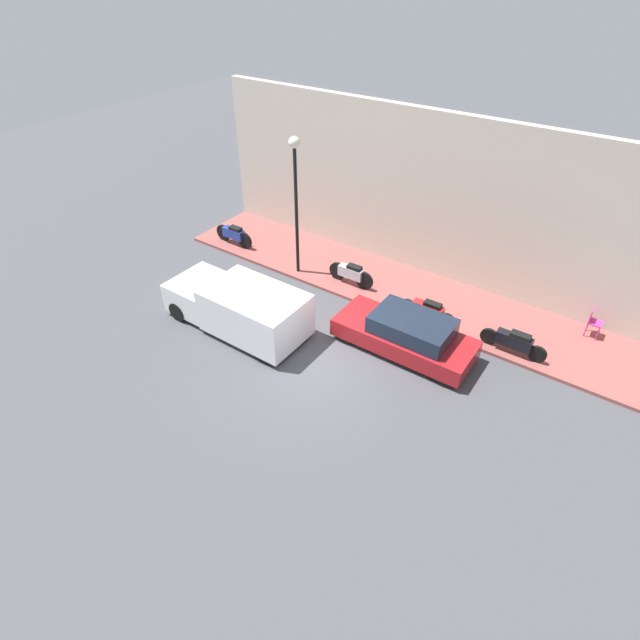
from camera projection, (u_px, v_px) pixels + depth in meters
name	position (u px, v px, depth m)	size (l,w,h in m)	color
ground_plane	(312.00, 361.00, 14.96)	(60.00, 60.00, 0.00)	#47474C
sidewalk	(390.00, 286.00, 18.13)	(3.16, 16.99, 0.11)	#934C47
building_facade	(421.00, 196.00, 17.53)	(0.30, 16.99, 5.84)	beige
parked_car	(406.00, 334.00, 15.00)	(1.70, 4.26, 1.27)	maroon
delivery_van	(238.00, 306.00, 15.80)	(1.98, 4.80, 1.60)	white
motorcycle_red	(428.00, 310.00, 16.15)	(0.30, 1.92, 0.74)	#B21E1E
scooter_silver	(351.00, 273.00, 17.88)	(0.30, 1.80, 0.79)	#B7B7BF
motorcycle_blue	(234.00, 234.00, 20.26)	(0.30, 1.85, 0.80)	navy
motorcycle_black	(514.00, 342.00, 14.87)	(0.30, 1.99, 0.76)	black
streetlamp	(295.00, 182.00, 16.75)	(0.39, 0.39, 5.00)	black
cafe_chair	(593.00, 320.00, 15.47)	(0.40, 0.40, 0.94)	#D8338C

